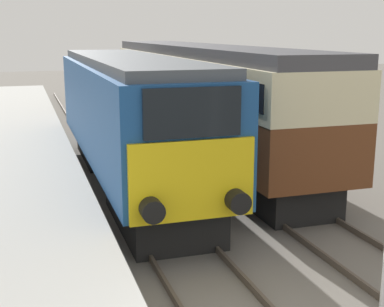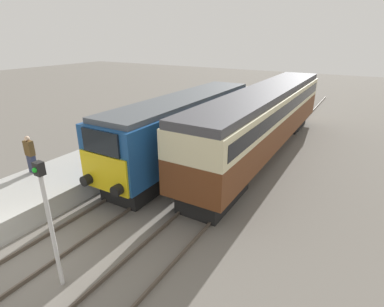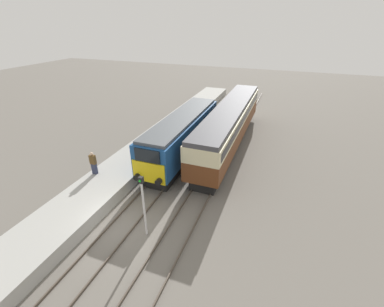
{
  "view_description": "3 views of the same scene",
  "coord_description": "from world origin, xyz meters",
  "px_view_note": "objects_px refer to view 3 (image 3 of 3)",
  "views": [
    {
      "loc": [
        -2.98,
        -5.56,
        4.55
      ],
      "look_at": [
        0.0,
        3.78,
        2.31
      ],
      "focal_mm": 50.0,
      "sensor_mm": 36.0,
      "label": 1
    },
    {
      "loc": [
        8.54,
        -3.78,
        6.91
      ],
      "look_at": [
        1.7,
        7.78,
        1.6
      ],
      "focal_mm": 28.0,
      "sensor_mm": 36.0,
      "label": 2
    },
    {
      "loc": [
        8.08,
        -9.35,
        11.17
      ],
      "look_at": [
        1.7,
        7.78,
        1.6
      ],
      "focal_mm": 24.0,
      "sensor_mm": 36.0,
      "label": 3
    }
  ],
  "objects_px": {
    "passenger_carriage": "(230,122)",
    "person_on_platform": "(93,163)",
    "locomotive": "(182,135)",
    "signal_post": "(143,202)"
  },
  "relations": [
    {
      "from": "passenger_carriage",
      "to": "person_on_platform",
      "type": "distance_m",
      "value": 12.81
    },
    {
      "from": "passenger_carriage",
      "to": "person_on_platform",
      "type": "xyz_separation_m",
      "value": [
        -7.85,
        -10.1,
        -0.67
      ]
    },
    {
      "from": "locomotive",
      "to": "passenger_carriage",
      "type": "xyz_separation_m",
      "value": [
        3.4,
        3.68,
        0.33
      ]
    },
    {
      "from": "passenger_carriage",
      "to": "signal_post",
      "type": "relative_size",
      "value": 4.5
    },
    {
      "from": "locomotive",
      "to": "person_on_platform",
      "type": "xyz_separation_m",
      "value": [
        -4.45,
        -6.43,
        -0.34
      ]
    },
    {
      "from": "locomotive",
      "to": "signal_post",
      "type": "height_order",
      "value": "signal_post"
    },
    {
      "from": "signal_post",
      "to": "passenger_carriage",
      "type": "bearing_deg",
      "value": 82.77
    },
    {
      "from": "person_on_platform",
      "to": "signal_post",
      "type": "distance_m",
      "value": 7.0
    },
    {
      "from": "passenger_carriage",
      "to": "signal_post",
      "type": "xyz_separation_m",
      "value": [
        -1.7,
        -13.4,
        -0.11
      ]
    },
    {
      "from": "passenger_carriage",
      "to": "person_on_platform",
      "type": "relative_size",
      "value": 9.99
    }
  ]
}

